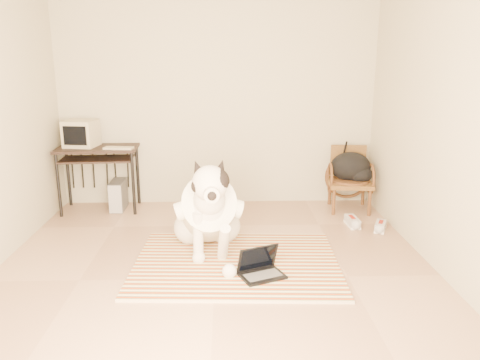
{
  "coord_description": "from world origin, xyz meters",
  "views": [
    {
      "loc": [
        0.11,
        -3.73,
        1.87
      ],
      "look_at": [
        0.24,
        0.56,
        0.74
      ],
      "focal_mm": 35.0,
      "sensor_mm": 36.0,
      "label": 1
    }
  ],
  "objects_px": {
    "rattan_chair": "(349,178)",
    "backpack": "(352,168)",
    "computer_desk": "(98,156)",
    "pc_tower": "(118,195)",
    "laptop": "(260,268)",
    "dog": "(208,212)",
    "crt_monitor": "(81,133)"
  },
  "relations": [
    {
      "from": "rattan_chair",
      "to": "backpack",
      "type": "relative_size",
      "value": 1.56
    },
    {
      "from": "computer_desk",
      "to": "pc_tower",
      "type": "xyz_separation_m",
      "value": [
        0.21,
        0.03,
        -0.51
      ]
    },
    {
      "from": "laptop",
      "to": "dog",
      "type": "bearing_deg",
      "value": 128.32
    },
    {
      "from": "dog",
      "to": "rattan_chair",
      "type": "relative_size",
      "value": 1.79
    },
    {
      "from": "pc_tower",
      "to": "backpack",
      "type": "bearing_deg",
      "value": -1.47
    },
    {
      "from": "pc_tower",
      "to": "rattan_chair",
      "type": "relative_size",
      "value": 0.5
    },
    {
      "from": "backpack",
      "to": "pc_tower",
      "type": "bearing_deg",
      "value": 178.53
    },
    {
      "from": "computer_desk",
      "to": "backpack",
      "type": "distance_m",
      "value": 3.15
    },
    {
      "from": "computer_desk",
      "to": "backpack",
      "type": "relative_size",
      "value": 1.97
    },
    {
      "from": "laptop",
      "to": "rattan_chair",
      "type": "xyz_separation_m",
      "value": [
        1.26,
        1.89,
        0.31
      ]
    },
    {
      "from": "backpack",
      "to": "laptop",
      "type": "bearing_deg",
      "value": -124.28
    },
    {
      "from": "crt_monitor",
      "to": "backpack",
      "type": "distance_m",
      "value": 3.38
    },
    {
      "from": "dog",
      "to": "crt_monitor",
      "type": "height_order",
      "value": "crt_monitor"
    },
    {
      "from": "rattan_chair",
      "to": "backpack",
      "type": "bearing_deg",
      "value": -15.36
    },
    {
      "from": "laptop",
      "to": "pc_tower",
      "type": "height_order",
      "value": "pc_tower"
    },
    {
      "from": "dog",
      "to": "laptop",
      "type": "distance_m",
      "value": 0.82
    },
    {
      "from": "rattan_chair",
      "to": "computer_desk",
      "type": "bearing_deg",
      "value": 179.23
    },
    {
      "from": "computer_desk",
      "to": "backpack",
      "type": "height_order",
      "value": "computer_desk"
    },
    {
      "from": "dog",
      "to": "rattan_chair",
      "type": "xyz_separation_m",
      "value": [
        1.72,
        1.3,
        -0.01
      ]
    },
    {
      "from": "dog",
      "to": "laptop",
      "type": "relative_size",
      "value": 3.15
    },
    {
      "from": "laptop",
      "to": "crt_monitor",
      "type": "xyz_separation_m",
      "value": [
        -2.06,
        1.99,
        0.88
      ]
    },
    {
      "from": "laptop",
      "to": "crt_monitor",
      "type": "height_order",
      "value": "crt_monitor"
    },
    {
      "from": "pc_tower",
      "to": "backpack",
      "type": "height_order",
      "value": "backpack"
    },
    {
      "from": "dog",
      "to": "computer_desk",
      "type": "xyz_separation_m",
      "value": [
        -1.4,
        1.34,
        0.28
      ]
    },
    {
      "from": "computer_desk",
      "to": "rattan_chair",
      "type": "distance_m",
      "value": 3.14
    },
    {
      "from": "pc_tower",
      "to": "rattan_chair",
      "type": "height_order",
      "value": "rattan_chair"
    },
    {
      "from": "computer_desk",
      "to": "pc_tower",
      "type": "bearing_deg",
      "value": 7.08
    },
    {
      "from": "computer_desk",
      "to": "rattan_chair",
      "type": "height_order",
      "value": "computer_desk"
    },
    {
      "from": "pc_tower",
      "to": "dog",
      "type": "bearing_deg",
      "value": -48.96
    },
    {
      "from": "rattan_chair",
      "to": "crt_monitor",
      "type": "bearing_deg",
      "value": 178.19
    },
    {
      "from": "computer_desk",
      "to": "rattan_chair",
      "type": "xyz_separation_m",
      "value": [
        3.12,
        -0.04,
        -0.3
      ]
    },
    {
      "from": "laptop",
      "to": "computer_desk",
      "type": "relative_size",
      "value": 0.45
    }
  ]
}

